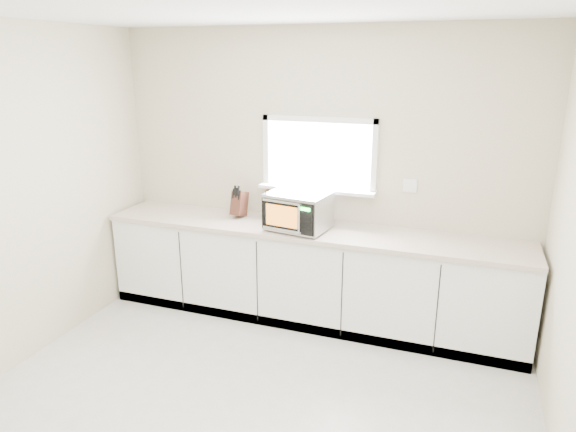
% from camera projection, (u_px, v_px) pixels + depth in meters
% --- Properties ---
extents(ground, '(4.00, 4.00, 0.00)m').
position_uv_depth(ground, '(232.00, 432.00, 3.45)').
color(ground, beige).
rests_on(ground, ground).
extents(back_wall, '(4.00, 0.17, 2.70)m').
position_uv_depth(back_wall, '(319.00, 174.00, 4.85)').
color(back_wall, beige).
rests_on(back_wall, ground).
extents(cabinets, '(3.92, 0.60, 0.88)m').
position_uv_depth(cabinets, '(308.00, 276.00, 4.85)').
color(cabinets, white).
rests_on(cabinets, ground).
extents(countertop, '(3.92, 0.64, 0.04)m').
position_uv_depth(countertop, '(309.00, 230.00, 4.71)').
color(countertop, beige).
rests_on(countertop, cabinets).
extents(microwave, '(0.58, 0.50, 0.34)m').
position_uv_depth(microwave, '(298.00, 211.00, 4.61)').
color(microwave, black).
rests_on(microwave, countertop).
extents(knife_block, '(0.12, 0.23, 0.32)m').
position_uv_depth(knife_block, '(239.00, 203.00, 5.00)').
color(knife_block, '#4F271C').
rests_on(knife_block, countertop).
extents(cutting_board, '(0.32, 0.08, 0.32)m').
position_uv_depth(cutting_board, '(278.00, 200.00, 5.01)').
color(cutting_board, olive).
rests_on(cutting_board, countertop).
extents(coffee_grinder, '(0.14, 0.14, 0.19)m').
position_uv_depth(coffee_grinder, '(320.00, 219.00, 4.65)').
color(coffee_grinder, silver).
rests_on(coffee_grinder, countertop).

